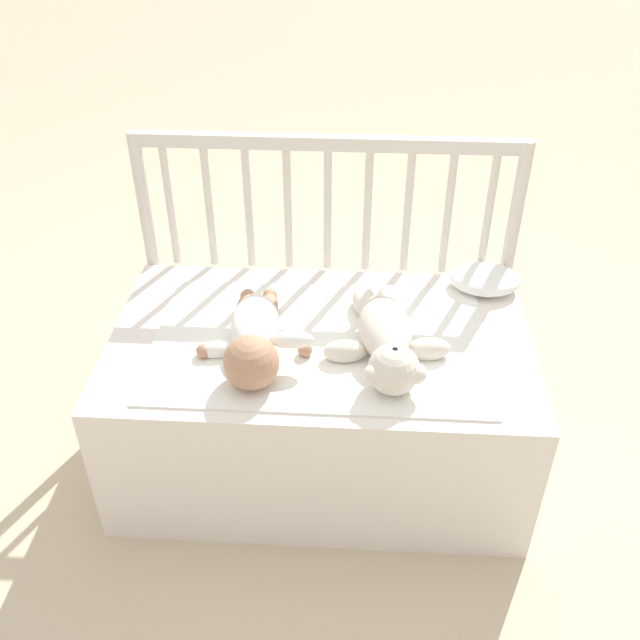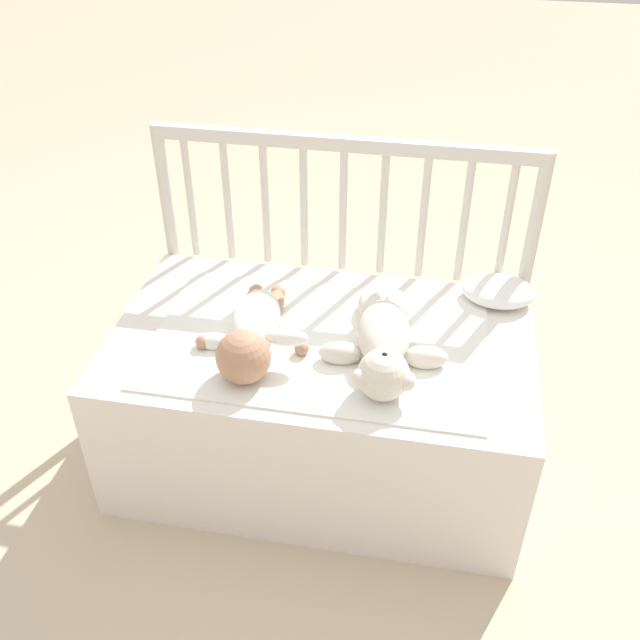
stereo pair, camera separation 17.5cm
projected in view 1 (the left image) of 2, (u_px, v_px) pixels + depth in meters
The scene contains 7 objects.
ground_plane at pixel (320, 454), 2.04m from camera, with size 12.00×12.00×0.00m, color #C6B293.
crib_mattress at pixel (320, 399), 1.91m from camera, with size 1.06×0.63×0.42m.
crib_rail at pixel (327, 223), 1.98m from camera, with size 1.06×0.04×0.81m.
blanket at pixel (321, 343), 1.77m from camera, with size 0.82×0.51×0.01m.
teddy_bear at pixel (387, 338), 1.71m from camera, with size 0.31×0.44×0.12m.
baby at pixel (254, 337), 1.71m from camera, with size 0.29×0.42×0.13m.
small_pillow at pixel (485, 279), 1.95m from camera, with size 0.19×0.15×0.06m.
Camera 1 is at (0.08, -1.42, 1.51)m, focal length 40.00 mm.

